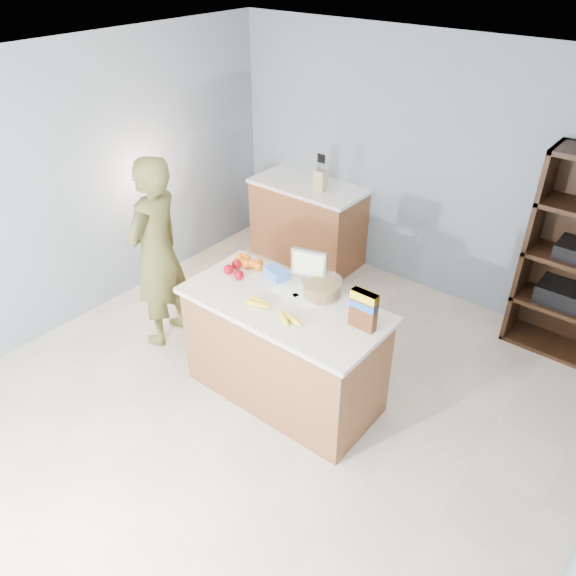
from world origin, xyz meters
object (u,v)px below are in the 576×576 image
Objects in this scene: tv at (309,265)px; cereal_box at (364,307)px; person at (157,254)px; counter_peninsula at (284,354)px.

tv is 0.67m from cereal_box.
tv is 0.98× the size of cereal_box.
cereal_box is (1.95, 0.17, 0.20)m from person.
tv is (-0.02, 0.33, 0.64)m from counter_peninsula.
cereal_box is (0.63, -0.23, 0.01)m from tv.
person is at bearing -177.11° from counter_peninsula.
person is 6.01× the size of cereal_box.
counter_peninsula is at bearing -86.47° from tv.
tv is at bearing 93.59° from person.
cereal_box reaches higher than counter_peninsula.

